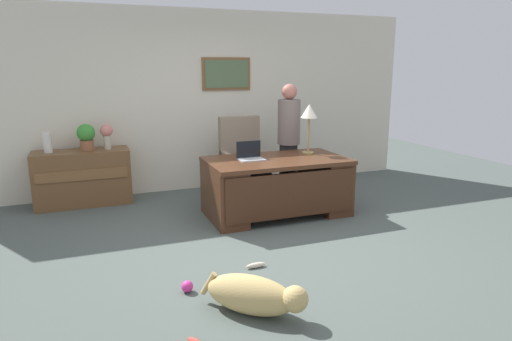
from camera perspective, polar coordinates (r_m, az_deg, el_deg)
The scene contains 14 objects.
ground_plane at distance 4.89m, azimuth 0.72°, elevation -9.38°, with size 12.00×12.00×0.00m, color #4C5651.
back_wall at distance 7.03m, azimuth -7.17°, elevation 8.72°, with size 7.00×0.16×2.70m.
desk at distance 5.75m, azimuth 2.69°, elevation -1.79°, with size 1.76×0.99×0.73m.
credenza at distance 6.62m, azimuth -21.07°, elevation -0.85°, with size 1.25×0.50×0.76m.
armchair at distance 6.52m, azimuth -1.67°, elevation 1.00°, with size 0.60×0.59×1.16m.
person_standing at distance 6.49m, azimuth 4.15°, elevation 3.87°, with size 0.32×0.32×1.63m.
dog_lying at distance 3.58m, azimuth -0.18°, elevation -15.46°, with size 0.73×0.72×0.30m.
laptop at distance 5.63m, azimuth -0.75°, elevation 1.97°, with size 0.32×0.22×0.22m.
desk_lamp at distance 5.98m, azimuth 6.74°, elevation 7.07°, with size 0.22×0.22×0.66m.
vase_with_flowers at distance 6.52m, azimuth -18.38°, elevation 4.45°, with size 0.17×0.17×0.34m.
vase_empty at distance 6.54m, azimuth -24.89°, elevation 3.22°, with size 0.11×0.11×0.27m, color silver.
potted_plant at distance 6.52m, azimuth -20.69°, elevation 4.13°, with size 0.24×0.24×0.36m.
dog_toy_ball at distance 3.97m, azimuth -8.69°, elevation -14.30°, with size 0.10×0.10×0.10m, color #D8338C.
dog_toy_plush at distance 4.36m, azimuth -0.02°, elevation -11.90°, with size 0.20×0.05×0.05m, color beige.
Camera 1 is at (-1.67, -4.20, 1.86)m, focal length 31.62 mm.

